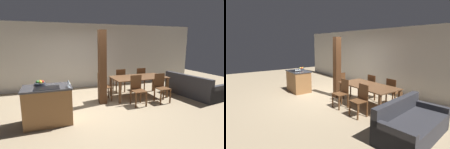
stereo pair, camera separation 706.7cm
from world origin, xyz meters
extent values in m
plane|color=#9E896B|center=(0.00, 0.00, 0.00)|extent=(16.00, 16.00, 0.00)
cube|color=beige|center=(0.00, 2.59, 1.35)|extent=(11.20, 0.08, 2.70)
cube|color=olive|center=(-1.31, -0.54, 0.43)|extent=(1.08, 0.70, 0.87)
cube|color=#38383D|center=(-1.31, -0.54, 0.89)|extent=(1.12, 0.74, 0.04)
cube|color=black|center=(-1.31, -0.67, 0.91)|extent=(0.56, 0.40, 0.01)
cylinder|color=#383D47|center=(-1.46, -0.33, 0.94)|extent=(0.26, 0.26, 0.05)
sphere|color=red|center=(-1.40, -0.34, 0.99)|extent=(0.08, 0.08, 0.08)
sphere|color=gold|center=(-1.45, -0.28, 0.99)|extent=(0.08, 0.08, 0.08)
sphere|color=#3D8E38|center=(-1.52, -0.32, 0.99)|extent=(0.08, 0.08, 0.08)
sphere|color=yellow|center=(-1.45, -0.39, 0.99)|extent=(0.08, 0.08, 0.08)
cylinder|color=silver|center=(-0.82, -0.84, 0.92)|extent=(0.06, 0.06, 0.00)
cylinder|color=silver|center=(-0.82, -0.84, 0.96)|extent=(0.01, 0.01, 0.08)
cone|color=silver|center=(-0.82, -0.84, 1.03)|extent=(0.07, 0.07, 0.06)
cylinder|color=silver|center=(-0.82, -0.76, 0.92)|extent=(0.06, 0.06, 0.00)
cylinder|color=silver|center=(-0.82, -0.76, 0.96)|extent=(0.01, 0.01, 0.08)
cone|color=silver|center=(-0.82, -0.76, 1.03)|extent=(0.07, 0.07, 0.06)
cylinder|color=silver|center=(-0.82, -0.68, 0.92)|extent=(0.06, 0.06, 0.00)
cylinder|color=silver|center=(-0.82, -0.68, 0.96)|extent=(0.01, 0.01, 0.08)
cone|color=silver|center=(-0.82, -0.68, 1.03)|extent=(0.07, 0.07, 0.06)
cube|color=brown|center=(1.76, 0.58, 0.71)|extent=(1.94, 1.02, 0.03)
cube|color=brown|center=(0.85, 0.14, 0.35)|extent=(0.07, 0.07, 0.70)
cube|color=brown|center=(2.66, 0.14, 0.35)|extent=(0.07, 0.07, 0.70)
cube|color=brown|center=(0.85, 1.03, 0.35)|extent=(0.07, 0.07, 0.70)
cube|color=brown|center=(2.66, 1.03, 0.35)|extent=(0.07, 0.07, 0.70)
cube|color=brown|center=(1.32, -0.23, 0.47)|extent=(0.40, 0.40, 0.02)
cube|color=brown|center=(1.32, -0.04, 0.70)|extent=(0.38, 0.02, 0.45)
cube|color=brown|center=(1.14, -0.40, 0.23)|extent=(0.04, 0.04, 0.46)
cube|color=brown|center=(1.50, -0.40, 0.23)|extent=(0.04, 0.04, 0.46)
cube|color=brown|center=(1.14, -0.05, 0.23)|extent=(0.04, 0.04, 0.46)
cube|color=brown|center=(1.50, -0.05, 0.23)|extent=(0.04, 0.04, 0.46)
cube|color=brown|center=(2.19, -0.23, 0.47)|extent=(0.40, 0.40, 0.02)
cube|color=brown|center=(2.19, -0.04, 0.70)|extent=(0.38, 0.02, 0.45)
cube|color=brown|center=(2.02, -0.40, 0.23)|extent=(0.04, 0.04, 0.46)
cube|color=brown|center=(2.37, -0.40, 0.23)|extent=(0.04, 0.04, 0.46)
cube|color=brown|center=(2.02, -0.05, 0.23)|extent=(0.04, 0.04, 0.46)
cube|color=brown|center=(2.37, -0.05, 0.23)|extent=(0.04, 0.04, 0.46)
cube|color=brown|center=(1.32, 1.39, 0.47)|extent=(0.40, 0.40, 0.02)
cube|color=brown|center=(1.32, 1.20, 0.70)|extent=(0.38, 0.02, 0.45)
cube|color=brown|center=(1.50, 1.57, 0.23)|extent=(0.04, 0.04, 0.46)
cube|color=brown|center=(1.14, 1.57, 0.23)|extent=(0.04, 0.04, 0.46)
cube|color=brown|center=(1.50, 1.22, 0.23)|extent=(0.04, 0.04, 0.46)
cube|color=brown|center=(1.14, 1.22, 0.23)|extent=(0.04, 0.04, 0.46)
cube|color=brown|center=(2.19, 1.39, 0.47)|extent=(0.40, 0.40, 0.02)
cube|color=brown|center=(2.19, 1.20, 0.70)|extent=(0.38, 0.02, 0.45)
cube|color=brown|center=(2.37, 1.57, 0.23)|extent=(0.04, 0.04, 0.46)
cube|color=brown|center=(2.02, 1.57, 0.23)|extent=(0.04, 0.04, 0.46)
cube|color=brown|center=(2.37, 1.22, 0.23)|extent=(0.04, 0.04, 0.46)
cube|color=brown|center=(2.02, 1.22, 0.23)|extent=(0.04, 0.04, 0.46)
cube|color=brown|center=(0.48, 0.58, 0.47)|extent=(0.40, 0.40, 0.02)
cube|color=brown|center=(0.29, 0.58, 0.70)|extent=(0.02, 0.38, 0.45)
cube|color=brown|center=(0.66, 0.41, 0.23)|extent=(0.04, 0.04, 0.46)
cube|color=brown|center=(0.66, 0.76, 0.23)|extent=(0.04, 0.04, 0.46)
cube|color=brown|center=(0.31, 0.41, 0.23)|extent=(0.04, 0.04, 0.46)
cube|color=brown|center=(0.31, 0.76, 0.23)|extent=(0.04, 0.04, 0.46)
cube|color=#2D2D33|center=(3.74, 0.02, 0.22)|extent=(1.17, 2.04, 0.43)
cube|color=#2D2D33|center=(3.36, -0.03, 0.62)|extent=(0.41, 1.94, 0.37)
cube|color=#2D2D33|center=(3.85, -0.88, 0.29)|extent=(0.94, 0.26, 0.57)
cube|color=#2D2D33|center=(3.62, 0.91, 0.29)|extent=(0.94, 0.26, 0.57)
cube|color=#4C2D19|center=(0.33, 0.35, 1.16)|extent=(0.23, 0.23, 2.31)
camera|label=1|loc=(-1.22, -4.83, 1.96)|focal=28.00mm
camera|label=2|loc=(5.72, -3.46, 2.10)|focal=28.00mm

